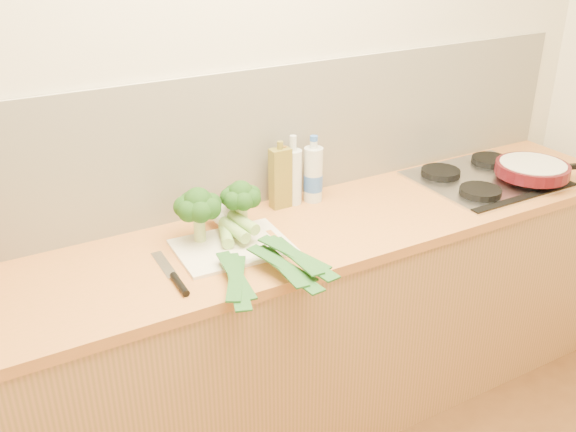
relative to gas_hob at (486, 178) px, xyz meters
name	(u,v)px	position (x,y,z in m)	size (l,w,h in m)	color
room_shell	(244,141)	(-1.02, 0.29, 0.26)	(3.50, 3.50, 3.50)	beige
counter	(281,334)	(-1.02, 0.00, -0.46)	(3.20, 0.62, 0.90)	#B97D4D
gas_hob	(486,178)	(0.00, 0.00, 0.00)	(0.58, 0.50, 0.04)	silver
chopping_board	(232,247)	(-1.22, -0.01, -0.01)	(0.39, 0.29, 0.01)	white
broccoli_left	(198,206)	(-1.30, 0.08, 0.13)	(0.17, 0.17, 0.20)	#B0C573
broccoli_right	(241,197)	(-1.14, 0.08, 0.13)	(0.15, 0.15, 0.19)	#B0C573
leek_front	(228,244)	(-1.25, -0.03, 0.02)	(0.27, 0.66, 0.04)	white
leek_mid	(245,238)	(-1.19, -0.05, 0.04)	(0.12, 0.70, 0.04)	white
leek_back	(255,230)	(-1.15, -0.05, 0.06)	(0.15, 0.68, 0.04)	white
chefs_knife	(176,279)	(-1.47, -0.12, -0.01)	(0.04, 0.32, 0.02)	silver
skillet	(533,169)	(0.15, -0.11, 0.05)	(0.44, 0.31, 0.05)	#4A0C12
oil_tin	(280,178)	(-0.91, 0.21, 0.11)	(0.08, 0.05, 0.27)	olive
glass_bottle	(293,176)	(-0.85, 0.22, 0.10)	(0.07, 0.07, 0.28)	silver
amber_bottle	(284,181)	(-0.88, 0.22, 0.09)	(0.06, 0.06, 0.25)	brown
water_bottle	(313,176)	(-0.76, 0.20, 0.09)	(0.08, 0.08, 0.25)	silver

